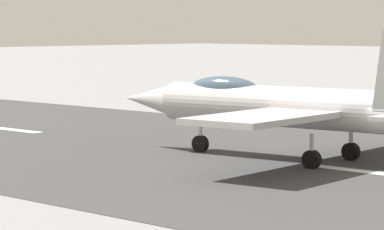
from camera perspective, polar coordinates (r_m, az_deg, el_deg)
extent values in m
cylinder|color=#B1AEB2|center=(42.66, 5.77, 0.43)|extent=(12.94, 3.17, 1.73)
cone|color=#B1AEB2|center=(47.28, -2.40, 0.90)|extent=(3.11, 1.79, 1.47)
ellipsoid|color=#3F5160|center=(44.62, 1.82, 1.49)|extent=(3.70, 1.50, 1.10)
cube|color=#B1AEB2|center=(38.79, 3.93, -0.17)|extent=(4.09, 6.59, 0.24)
cube|color=#B1AEB2|center=(45.62, 9.47, 0.56)|extent=(4.09, 6.59, 0.24)
cylinder|color=silver|center=(45.58, 0.47, -1.23)|extent=(0.18, 0.18, 1.40)
cylinder|color=black|center=(45.62, 0.47, -1.63)|extent=(0.79, 0.38, 0.76)
cylinder|color=silver|center=(40.53, 6.72, -2.05)|extent=(0.18, 0.18, 1.40)
cylinder|color=black|center=(40.57, 6.72, -2.50)|extent=(0.79, 0.38, 0.76)
cylinder|color=silver|center=(43.29, 8.89, -1.62)|extent=(0.18, 0.18, 1.40)
cylinder|color=black|center=(43.33, 8.89, -2.04)|extent=(0.79, 0.38, 0.76)
cone|color=orange|center=(56.73, 7.11, -0.46)|extent=(0.44, 0.44, 0.55)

